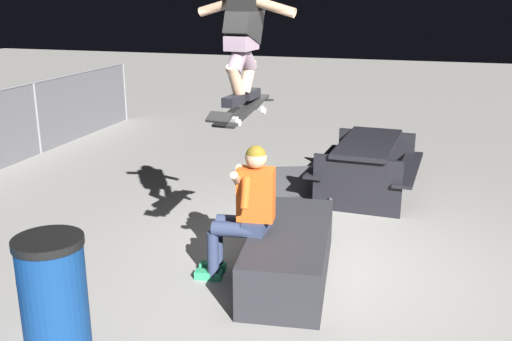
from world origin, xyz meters
TOP-DOWN VIEW (x-y plane):
  - ground_plane at (0.00, 0.00)m, footprint 40.00×40.00m
  - ledge_box_main at (-0.24, 0.14)m, footprint 1.89×0.93m
  - person_sitting_on_ledge at (-0.38, 0.55)m, footprint 0.60×0.77m
  - skateboard at (-0.51, 0.53)m, footprint 1.03×0.30m
  - skater_airborne at (-0.46, 0.52)m, footprint 0.63×0.89m
  - kicker_ramp at (2.06, 0.63)m, footprint 1.28×1.16m
  - picnic_table_back at (2.45, -0.28)m, footprint 1.76×1.42m
  - trash_bin at (-2.01, 1.50)m, footprint 0.51×0.51m

SIDE VIEW (x-z plane):
  - ground_plane at x=0.00m, z-range 0.00..0.00m
  - kicker_ramp at x=2.06m, z-range -0.13..0.25m
  - ledge_box_main at x=-0.24m, z-range 0.00..0.49m
  - trash_bin at x=-2.01m, z-range 0.00..0.97m
  - picnic_table_back at x=2.45m, z-range 0.12..0.87m
  - person_sitting_on_ledge at x=-0.38m, z-range 0.07..1.40m
  - skateboard at x=-0.51m, z-range 1.59..1.75m
  - skater_airborne at x=-0.46m, z-range 1.80..2.92m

